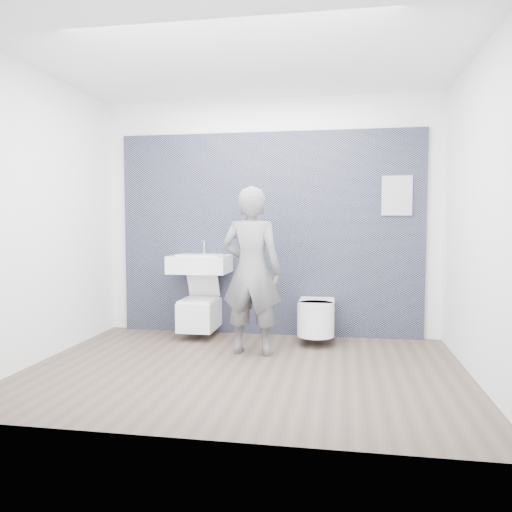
% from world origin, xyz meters
% --- Properties ---
extents(ground, '(4.00, 4.00, 0.00)m').
position_xyz_m(ground, '(0.00, 0.00, 0.00)').
color(ground, brown).
rests_on(ground, ground).
extents(room_shell, '(4.00, 4.00, 4.00)m').
position_xyz_m(room_shell, '(0.00, 0.00, 1.74)').
color(room_shell, white).
rests_on(room_shell, ground).
extents(tile_wall, '(3.60, 0.06, 2.40)m').
position_xyz_m(tile_wall, '(0.00, 1.47, 0.00)').
color(tile_wall, black).
rests_on(tile_wall, ground).
extents(washbasin, '(0.68, 0.51, 0.51)m').
position_xyz_m(washbasin, '(-0.76, 1.19, 0.86)').
color(washbasin, white).
rests_on(washbasin, ground).
extents(toilet_square, '(0.40, 0.58, 0.75)m').
position_xyz_m(toilet_square, '(-0.76, 1.16, 0.29)').
color(toilet_square, white).
rests_on(toilet_square, ground).
extents(toilet_rounded, '(0.40, 0.68, 0.36)m').
position_xyz_m(toilet_rounded, '(0.59, 1.10, 0.29)').
color(toilet_rounded, white).
rests_on(toilet_rounded, ground).
extents(info_placard, '(0.33, 0.03, 0.45)m').
position_xyz_m(info_placard, '(1.47, 1.43, 0.00)').
color(info_placard, white).
rests_on(info_placard, ground).
extents(visitor, '(0.65, 0.46, 1.70)m').
position_xyz_m(visitor, '(-0.04, 0.54, 0.85)').
color(visitor, slate).
rests_on(visitor, ground).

